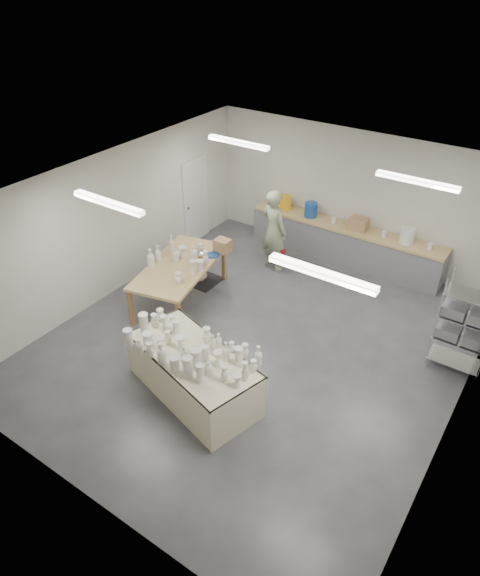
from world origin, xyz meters
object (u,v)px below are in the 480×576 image
Objects in this scene: drying_table at (193,372)px; red_stool at (279,252)px; work_table at (184,263)px; potter at (274,230)px.

red_stool is at bearing 118.21° from drying_table.
work_table reaches higher than red_stool.
potter is 0.72m from red_stool.
drying_table is at bearing -77.18° from red_stool.
work_table reaches higher than drying_table.
work_table is at bearing -108.99° from red_stool.
red_stool is (0.83, 2.40, -0.59)m from work_table.
drying_table is 1.34× the size of potter.
red_stool is (0.00, 0.27, -0.67)m from potter.
work_table is 1.33× the size of potter.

